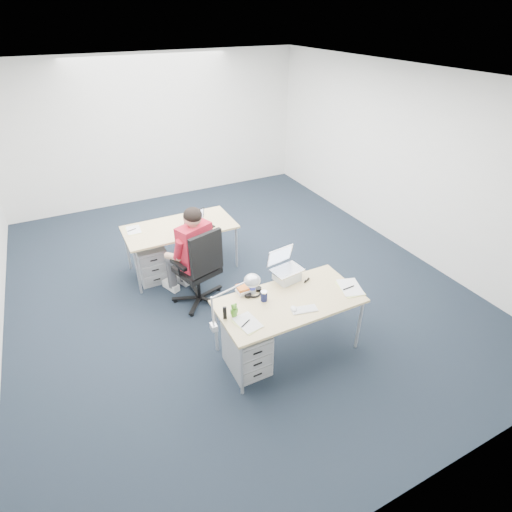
% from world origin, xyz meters
% --- Properties ---
extents(floor, '(7.00, 7.00, 0.00)m').
position_xyz_m(floor, '(0.00, 0.00, 0.00)').
color(floor, black).
rests_on(floor, ground).
extents(room, '(6.02, 7.02, 2.80)m').
position_xyz_m(room, '(0.00, 0.00, 1.71)').
color(room, white).
rests_on(room, ground).
extents(desk_near, '(1.60, 0.80, 0.73)m').
position_xyz_m(desk_near, '(0.04, -1.61, 0.68)').
color(desk_near, tan).
rests_on(desk_near, ground).
extents(desk_far, '(1.60, 0.80, 0.73)m').
position_xyz_m(desk_far, '(-0.50, 0.62, 0.68)').
color(desk_far, tan).
rests_on(desk_far, ground).
extents(office_chair, '(0.90, 0.90, 1.15)m').
position_xyz_m(office_chair, '(-0.55, -0.29, 0.33)').
color(office_chair, black).
rests_on(office_chair, ground).
extents(seated_person, '(0.63, 0.84, 1.39)m').
position_xyz_m(seated_person, '(-0.61, -0.11, 0.70)').
color(seated_person, red).
rests_on(seated_person, ground).
extents(drawer_pedestal_near, '(0.40, 0.50, 0.55)m').
position_xyz_m(drawer_pedestal_near, '(-0.50, -1.64, 0.28)').
color(drawer_pedestal_near, '#ADB0B2').
rests_on(drawer_pedestal_near, ground).
extents(drawer_pedestal_far, '(0.40, 0.50, 0.55)m').
position_xyz_m(drawer_pedestal_far, '(-1.00, 0.59, 0.28)').
color(drawer_pedestal_far, '#ADB0B2').
rests_on(drawer_pedestal_far, ground).
extents(silver_laptop, '(0.38, 0.32, 0.37)m').
position_xyz_m(silver_laptop, '(0.22, -1.26, 0.92)').
color(silver_laptop, silver).
rests_on(silver_laptop, desk_near).
extents(wireless_keyboard, '(0.30, 0.17, 0.01)m').
position_xyz_m(wireless_keyboard, '(0.10, -1.82, 0.74)').
color(wireless_keyboard, white).
rests_on(wireless_keyboard, desk_near).
extents(computer_mouse, '(0.08, 0.11, 0.04)m').
position_xyz_m(computer_mouse, '(-0.00, -1.77, 0.75)').
color(computer_mouse, white).
rests_on(computer_mouse, desk_near).
extents(headphones, '(0.29, 0.26, 0.04)m').
position_xyz_m(headphones, '(-0.26, -1.32, 0.75)').
color(headphones, black).
rests_on(headphones, desk_near).
extents(can_koozie, '(0.08, 0.08, 0.12)m').
position_xyz_m(can_koozie, '(-0.21, -1.48, 0.79)').
color(can_koozie, '#141940').
rests_on(can_koozie, desk_near).
extents(water_bottle, '(0.10, 0.10, 0.26)m').
position_xyz_m(water_bottle, '(-0.27, -1.30, 0.86)').
color(water_bottle, silver).
rests_on(water_bottle, desk_near).
extents(bear_figurine, '(0.09, 0.07, 0.16)m').
position_xyz_m(bear_figurine, '(-0.60, -1.57, 0.81)').
color(bear_figurine, '#327E21').
rests_on(bear_figurine, desk_near).
extents(book_stack, '(0.24, 0.21, 0.09)m').
position_xyz_m(book_stack, '(-0.33, -1.26, 0.77)').
color(book_stack, silver).
rests_on(book_stack, desk_near).
extents(cordless_phone, '(0.05, 0.04, 0.15)m').
position_xyz_m(cordless_phone, '(-0.71, -1.56, 0.80)').
color(cordless_phone, black).
rests_on(cordless_phone, desk_near).
extents(papers_left, '(0.26, 0.32, 0.01)m').
position_xyz_m(papers_left, '(-0.54, -1.74, 0.73)').
color(papers_left, '#E3EB88').
rests_on(papers_left, desk_near).
extents(papers_right, '(0.31, 0.38, 0.01)m').
position_xyz_m(papers_right, '(0.78, -1.73, 0.74)').
color(papers_right, '#E3EB88').
rests_on(papers_right, desk_near).
extents(sunglasses, '(0.12, 0.08, 0.02)m').
position_xyz_m(sunglasses, '(0.41, -1.39, 0.74)').
color(sunglasses, black).
rests_on(sunglasses, desk_near).
extents(desk_lamp, '(0.51, 0.28, 0.55)m').
position_xyz_m(desk_lamp, '(-0.71, -1.67, 1.01)').
color(desk_lamp, silver).
rests_on(desk_lamp, desk_near).
extents(dark_laptop, '(0.46, 0.45, 0.26)m').
position_xyz_m(dark_laptop, '(-0.25, 0.42, 0.86)').
color(dark_laptop, black).
rests_on(dark_laptop, desk_far).
extents(far_cup, '(0.07, 0.07, 0.10)m').
position_xyz_m(far_cup, '(-0.08, 0.81, 0.78)').
color(far_cup, white).
rests_on(far_cup, desk_far).
extents(far_papers, '(0.20, 0.28, 0.01)m').
position_xyz_m(far_papers, '(-1.14, 0.80, 0.73)').
color(far_papers, white).
rests_on(far_papers, desk_far).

